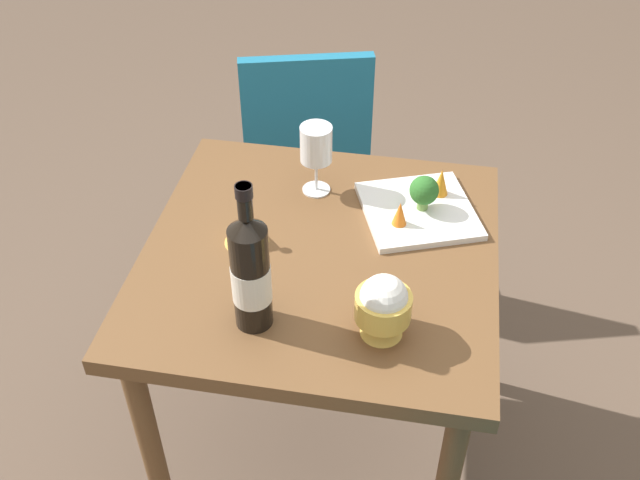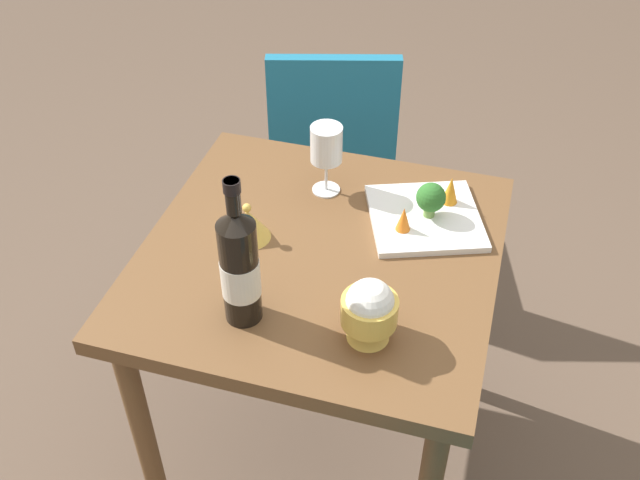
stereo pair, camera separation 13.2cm
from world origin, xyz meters
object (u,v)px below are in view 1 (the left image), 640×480
(wine_glass, at_px, (316,146))
(rice_bowl_lid, at_px, (246,229))
(carrot_garnish_right, at_px, (441,182))
(chair_by_wall, at_px, (306,137))
(broccoli_floret, at_px, (424,191))
(carrot_garnish_left, at_px, (400,213))
(rice_bowl, at_px, (383,306))
(wine_bottle, at_px, (251,272))
(serving_plate, at_px, (418,211))

(wine_glass, bearing_deg, rice_bowl_lid, 151.14)
(carrot_garnish_right, bearing_deg, chair_by_wall, 37.88)
(broccoli_floret, height_order, carrot_garnish_left, broccoli_floret)
(rice_bowl, relative_size, carrot_garnish_right, 2.06)
(wine_bottle, height_order, wine_glass, wine_bottle)
(rice_bowl, bearing_deg, broccoli_floret, -7.59)
(serving_plate, xyz_separation_m, broccoli_floret, (0.00, -0.01, 0.06))
(wine_bottle, height_order, rice_bowl, wine_bottle)
(wine_bottle, height_order, serving_plate, wine_bottle)
(wine_glass, height_order, rice_bowl_lid, wine_glass)
(chair_by_wall, height_order, wine_glass, wine_glass)
(chair_by_wall, xyz_separation_m, carrot_garnish_right, (-0.56, -0.44, 0.28))
(rice_bowl, bearing_deg, wine_glass, 25.57)
(chair_by_wall, bearing_deg, rice_bowl, -86.60)
(rice_bowl_lid, bearing_deg, chair_by_wall, 1.52)
(rice_bowl, xyz_separation_m, carrot_garnish_left, (0.32, -0.00, -0.03))
(chair_by_wall, relative_size, rice_bowl, 6.00)
(wine_glass, distance_m, carrot_garnish_right, 0.31)
(chair_by_wall, height_order, broccoli_floret, broccoli_floret)
(chair_by_wall, height_order, rice_bowl, rice_bowl)
(serving_plate, xyz_separation_m, carrot_garnish_right, (0.06, -0.04, 0.04))
(wine_bottle, bearing_deg, broccoli_floret, -37.18)
(carrot_garnish_left, bearing_deg, rice_bowl_lid, 107.50)
(rice_bowl_lid, bearing_deg, serving_plate, -65.47)
(rice_bowl, height_order, rice_bowl_lid, rice_bowl)
(rice_bowl, bearing_deg, serving_plate, -6.42)
(carrot_garnish_left, relative_size, carrot_garnish_right, 0.87)
(wine_glass, height_order, broccoli_floret, wine_glass)
(chair_by_wall, xyz_separation_m, carrot_garnish_left, (-0.69, -0.35, 0.28))
(wine_glass, distance_m, rice_bowl_lid, 0.26)
(wine_bottle, bearing_deg, wine_glass, -5.68)
(wine_glass, bearing_deg, chair_by_wall, 13.65)
(wine_bottle, distance_m, carrot_garnish_right, 0.58)
(rice_bowl_lid, distance_m, broccoli_floret, 0.42)
(wine_glass, xyz_separation_m, carrot_garnish_left, (-0.11, -0.21, -0.08))
(rice_bowl_lid, xyz_separation_m, carrot_garnish_left, (0.10, -0.33, 0.01))
(chair_by_wall, height_order, rice_bowl_lid, rice_bowl_lid)
(wine_bottle, distance_m, carrot_garnish_left, 0.43)
(rice_bowl_lid, xyz_separation_m, broccoli_floret, (0.17, -0.38, 0.03))
(wine_glass, height_order, carrot_garnish_left, wine_glass)
(rice_bowl, relative_size, carrot_garnish_left, 2.37)
(carrot_garnish_left, distance_m, carrot_garnish_right, 0.16)
(rice_bowl, height_order, carrot_garnish_right, rice_bowl)
(rice_bowl_lid, bearing_deg, carrot_garnish_right, -60.62)
(rice_bowl_lid, bearing_deg, wine_glass, -28.86)
(rice_bowl, distance_m, carrot_garnish_left, 0.32)
(carrot_garnish_left, bearing_deg, chair_by_wall, 26.98)
(carrot_garnish_left, bearing_deg, rice_bowl, 179.36)
(wine_bottle, bearing_deg, rice_bowl_lid, 18.03)
(wine_bottle, height_order, rice_bowl_lid, wine_bottle)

